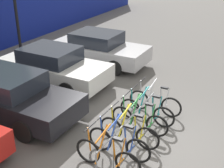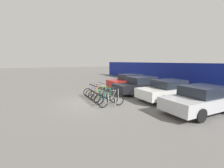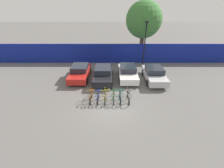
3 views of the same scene
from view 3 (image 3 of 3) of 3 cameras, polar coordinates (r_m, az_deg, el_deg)
The scene contains 15 objects.
ground_plane at distance 11.84m, azimuth -0.06°, elevation -7.88°, with size 120.00×120.00×0.00m, color #605E5B.
hoarding_wall at distance 19.90m, azimuth 0.03°, elevation 11.56°, with size 36.00×0.16×2.49m, color navy.
bike_rack at distance 12.13m, azimuth -0.81°, elevation -4.14°, with size 3.56×0.04×0.57m.
bicycle_orange at distance 12.18m, azimuth -7.94°, elevation -4.89°, with size 0.68×1.71×1.05m.
bicycle_blue at distance 12.11m, azimuth -5.25°, elevation -4.92°, with size 0.68×1.71×1.05m.
bicycle_yellow at distance 12.07m, azimuth -2.52°, elevation -4.94°, with size 0.68×1.71×1.05m.
bicycle_green at distance 12.06m, azimuth 0.70°, elevation -4.95°, with size 0.68×1.71×1.05m.
bicycle_teal at distance 12.08m, azimuth 3.23°, elevation -4.95°, with size 0.68×1.71×1.05m.
bicycle_silver at distance 12.13m, azimuth 6.34°, elevation -4.93°, with size 0.68×1.71×1.05m.
car_red at distance 15.99m, azimuth -12.00°, elevation 4.47°, with size 1.91×4.18×1.40m.
car_black at distance 15.27m, azimuth -3.29°, elevation 3.92°, with size 1.91×4.43×1.40m.
car_white at distance 15.66m, azimuth 6.13°, elevation 4.43°, with size 1.91×4.22×1.40m.
car_silver at distance 15.79m, azimuth 15.86°, elevation 3.68°, with size 1.91×4.23×1.40m.
lamp_post at distance 18.90m, azimuth 12.54°, elevation 15.43°, with size 0.24×0.44×5.26m.
tree_behind_hoarding at distance 21.33m, azimuth 12.14°, elevation 22.72°, with size 4.63×4.63×7.46m.
Camera 3 is at (0.03, -9.55, 7.00)m, focal length 24.00 mm.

